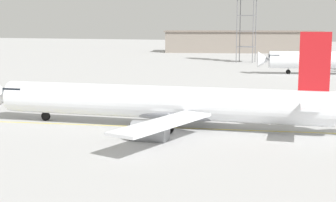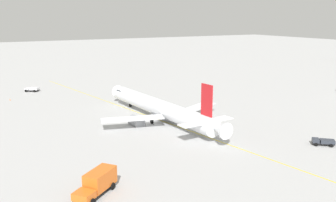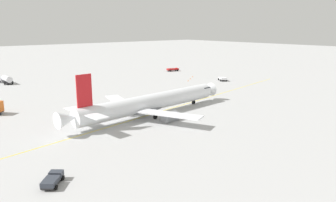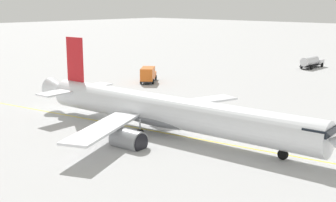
% 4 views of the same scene
% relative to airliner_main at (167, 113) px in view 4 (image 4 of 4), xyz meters
% --- Properties ---
extents(ground_plane, '(600.00, 600.00, 0.00)m').
position_rel_airliner_main_xyz_m(ground_plane, '(0.56, -2.81, -2.69)').
color(ground_plane, '#B2B2B2').
extents(airliner_main, '(44.83, 30.83, 11.51)m').
position_rel_airliner_main_xyz_m(airliner_main, '(0.00, 0.00, 0.00)').
color(airliner_main, white).
rests_on(airliner_main, ground_plane).
extents(catering_truck_truck, '(6.46, 7.30, 3.10)m').
position_rel_airliner_main_xyz_m(catering_truck_truck, '(27.80, -24.39, -1.04)').
color(catering_truck_truck, '#232326').
rests_on(catering_truck_truck, ground_plane).
extents(fuel_tanker_truck, '(2.99, 8.82, 2.87)m').
position_rel_airliner_main_xyz_m(fuel_tanker_truck, '(13.30, -66.07, -1.13)').
color(fuel_tanker_truck, '#232326').
rests_on(fuel_tanker_truck, ground_plane).
extents(taxiway_centreline, '(143.54, 25.23, 0.01)m').
position_rel_airliner_main_xyz_m(taxiway_centreline, '(4.99, 0.64, -2.69)').
color(taxiway_centreline, yellow).
rests_on(taxiway_centreline, ground_plane).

